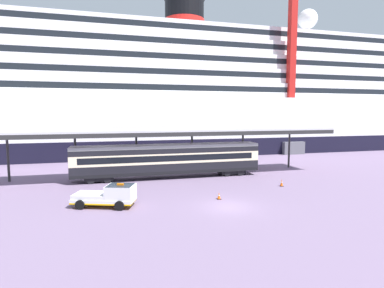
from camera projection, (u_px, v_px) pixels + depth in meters
name	position (u px, v px, depth m)	size (l,w,h in m)	color
ground_plane	(228.00, 207.00, 25.92)	(400.00, 400.00, 0.00)	slate
cruise_ship	(145.00, 97.00, 66.98)	(143.76, 31.91, 33.55)	black
platform_canopy	(168.00, 131.00, 37.41)	(43.98, 5.05, 5.96)	#BDBDBD
train_carriage	(169.00, 159.00, 37.34)	(22.67, 2.81, 4.11)	black
service_truck	(110.00, 195.00, 25.88)	(5.58, 3.62, 2.02)	white
traffic_cone_near	(282.00, 183.00, 33.13)	(0.36, 0.36, 0.75)	black
traffic_cone_mid	(219.00, 196.00, 28.11)	(0.36, 0.36, 0.66)	black
dockside_crane	(296.00, 47.00, 58.86)	(17.28, 4.40, 62.87)	#595960
quay_bollard	(127.00, 198.00, 26.58)	(0.48, 0.48, 0.96)	black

